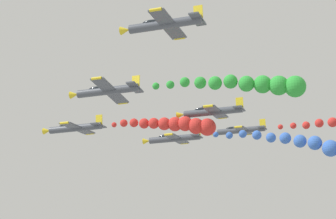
{
  "coord_description": "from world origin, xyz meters",
  "views": [
    {
      "loc": [
        -84.3,
        -27.52,
        107.29
      ],
      "look_at": [
        0.0,
        0.0,
        137.2
      ],
      "focal_mm": 65.12,
      "sensor_mm": 36.0,
      "label": 1
    }
  ],
  "objects_px": {
    "airplane_right_inner": "(174,139)",
    "airplane_trailing": "(240,130)",
    "airplane_left_outer": "(212,112)",
    "airplane_left_inner": "(107,91)",
    "airplane_right_outer": "(164,24)",
    "airplane_lead": "(74,128)"
  },
  "relations": [
    {
      "from": "airplane_right_inner",
      "to": "airplane_trailing",
      "type": "xyz_separation_m",
      "value": [
        12.14,
        -9.29,
        4.08
      ]
    },
    {
      "from": "airplane_right_inner",
      "to": "airplane_left_outer",
      "type": "height_order",
      "value": "airplane_left_outer"
    },
    {
      "from": "airplane_left_inner",
      "to": "airplane_left_outer",
      "type": "xyz_separation_m",
      "value": [
        12.66,
        -11.75,
        -0.24
      ]
    },
    {
      "from": "airplane_right_outer",
      "to": "airplane_lead",
      "type": "bearing_deg",
      "value": 45.69
    },
    {
      "from": "airplane_left_outer",
      "to": "airplane_trailing",
      "type": "height_order",
      "value": "airplane_trailing"
    },
    {
      "from": "airplane_right_inner",
      "to": "airplane_right_outer",
      "type": "height_order",
      "value": "airplane_right_outer"
    },
    {
      "from": "airplane_lead",
      "to": "airplane_trailing",
      "type": "bearing_deg",
      "value": -41.91
    },
    {
      "from": "airplane_lead",
      "to": "airplane_right_inner",
      "type": "xyz_separation_m",
      "value": [
        12.33,
        -12.68,
        0.48
      ]
    },
    {
      "from": "airplane_lead",
      "to": "airplane_right_outer",
      "type": "bearing_deg",
      "value": -134.31
    },
    {
      "from": "airplane_right_outer",
      "to": "airplane_trailing",
      "type": "xyz_separation_m",
      "value": [
        46.21,
        0.3,
        0.05
      ]
    },
    {
      "from": "airplane_right_outer",
      "to": "airplane_trailing",
      "type": "relative_size",
      "value": 1.0
    },
    {
      "from": "airplane_lead",
      "to": "airplane_trailing",
      "type": "relative_size",
      "value": 1.0
    },
    {
      "from": "airplane_right_outer",
      "to": "airplane_trailing",
      "type": "bearing_deg",
      "value": 0.37
    },
    {
      "from": "airplane_lead",
      "to": "airplane_trailing",
      "type": "xyz_separation_m",
      "value": [
        24.47,
        -21.97,
        4.56
      ]
    },
    {
      "from": "airplane_lead",
      "to": "airplane_right_outer",
      "type": "height_order",
      "value": "airplane_right_outer"
    },
    {
      "from": "airplane_lead",
      "to": "airplane_right_outer",
      "type": "xyz_separation_m",
      "value": [
        -21.73,
        -22.26,
        4.51
      ]
    },
    {
      "from": "airplane_lead",
      "to": "airplane_left_outer",
      "type": "distance_m",
      "value": 22.35
    },
    {
      "from": "airplane_left_outer",
      "to": "airplane_trailing",
      "type": "distance_m",
      "value": 23.65
    },
    {
      "from": "airplane_left_inner",
      "to": "airplane_right_outer",
      "type": "height_order",
      "value": "airplane_right_outer"
    },
    {
      "from": "airplane_lead",
      "to": "airplane_left_inner",
      "type": "xyz_separation_m",
      "value": [
        -11.54,
        -10.56,
        1.04
      ]
    },
    {
      "from": "airplane_right_outer",
      "to": "airplane_left_outer",
      "type": "bearing_deg",
      "value": -0.13
    },
    {
      "from": "airplane_right_inner",
      "to": "airplane_trailing",
      "type": "bearing_deg",
      "value": -37.42
    }
  ]
}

